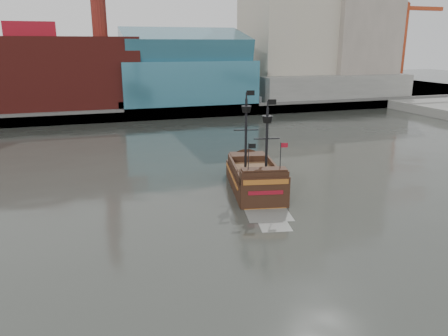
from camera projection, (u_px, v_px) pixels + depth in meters
name	position (u px, v px, depth m)	size (l,w,h in m)	color
ground	(268.00, 245.00, 35.26)	(400.00, 400.00, 0.00)	#2A2C27
promenade_far	(132.00, 99.00, 119.00)	(220.00, 60.00, 2.00)	slate
seawall	(148.00, 114.00, 91.98)	(220.00, 1.00, 2.60)	#4C4C49
skyline	(151.00, 6.00, 107.30)	(149.00, 45.00, 62.00)	brown
crane_a	(402.00, 31.00, 128.55)	(22.50, 4.00, 32.25)	slate
crane_b	(404.00, 44.00, 141.54)	(19.10, 4.00, 26.25)	slate
pirate_ship	(255.00, 181.00, 48.21)	(7.69, 16.05, 11.56)	black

